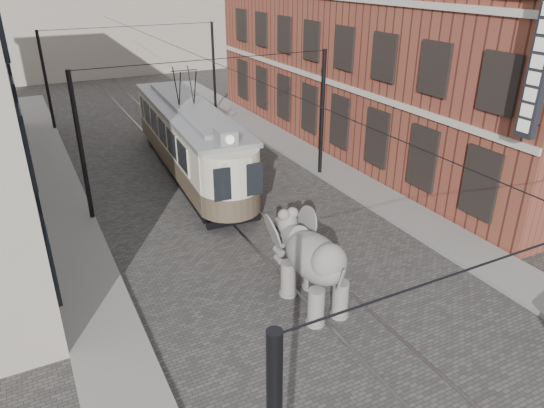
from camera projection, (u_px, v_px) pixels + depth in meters
ground at (285, 255)px, 17.97m from camera, size 120.00×120.00×0.00m
tram_rails at (285, 255)px, 17.96m from camera, size 1.54×80.00×0.02m
sidewalk_right at (415, 219)px, 20.41m from camera, size 2.00×60.00×0.15m
sidewalk_left at (96, 304)px, 15.25m from camera, size 2.00×60.00×0.15m
brick_building at (386, 34)px, 27.20m from camera, size 8.00×26.00×12.00m
catenary at (223, 137)px, 20.64m from camera, size 11.00×30.20×6.00m
tram at (188, 123)px, 24.10m from camera, size 3.42×12.91×5.07m
elephant at (314, 269)px, 14.82m from camera, size 2.31×4.19×2.56m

